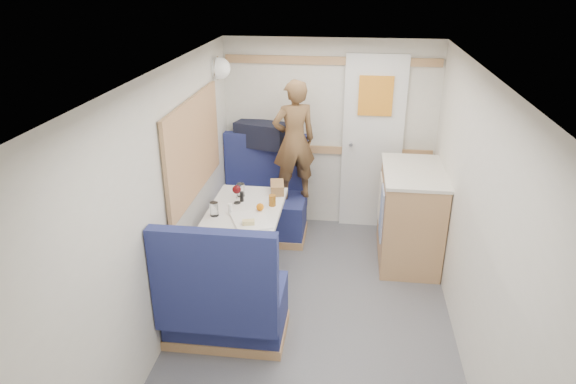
# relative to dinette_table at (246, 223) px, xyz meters

# --- Properties ---
(floor) EXTENTS (4.50, 4.50, 0.00)m
(floor) POSITION_rel_dinette_table_xyz_m (0.65, -1.00, -0.57)
(floor) COLOR #515156
(floor) RESTS_ON ground
(ceiling) EXTENTS (4.50, 4.50, 0.00)m
(ceiling) POSITION_rel_dinette_table_xyz_m (0.65, -1.00, 1.43)
(ceiling) COLOR silver
(ceiling) RESTS_ON wall_back
(wall_back) EXTENTS (2.20, 0.02, 2.00)m
(wall_back) POSITION_rel_dinette_table_xyz_m (0.65, 1.25, 0.43)
(wall_back) COLOR silver
(wall_back) RESTS_ON floor
(wall_left) EXTENTS (0.02, 4.50, 2.00)m
(wall_left) POSITION_rel_dinette_table_xyz_m (-0.45, -1.00, 0.43)
(wall_left) COLOR silver
(wall_left) RESTS_ON floor
(wall_right) EXTENTS (0.02, 4.50, 2.00)m
(wall_right) POSITION_rel_dinette_table_xyz_m (1.75, -1.00, 0.43)
(wall_right) COLOR silver
(wall_right) RESTS_ON floor
(oak_trim_low) EXTENTS (2.15, 0.02, 0.08)m
(oak_trim_low) POSITION_rel_dinette_table_xyz_m (0.65, 1.23, 0.28)
(oak_trim_low) COLOR #AC794D
(oak_trim_low) RESTS_ON wall_back
(oak_trim_high) EXTENTS (2.15, 0.02, 0.08)m
(oak_trim_high) POSITION_rel_dinette_table_xyz_m (0.65, 1.23, 1.21)
(oak_trim_high) COLOR #AC794D
(oak_trim_high) RESTS_ON wall_back
(side_window) EXTENTS (0.04, 1.30, 0.72)m
(side_window) POSITION_rel_dinette_table_xyz_m (-0.43, 0.00, 0.68)
(side_window) COLOR #9CA28A
(side_window) RESTS_ON wall_left
(rear_door) EXTENTS (0.62, 0.12, 1.86)m
(rear_door) POSITION_rel_dinette_table_xyz_m (1.10, 1.22, 0.41)
(rear_door) COLOR white
(rear_door) RESTS_ON wall_back
(dinette_table) EXTENTS (0.62, 0.92, 0.72)m
(dinette_table) POSITION_rel_dinette_table_xyz_m (0.00, 0.00, 0.00)
(dinette_table) COLOR white
(dinette_table) RESTS_ON floor
(bench_far) EXTENTS (0.90, 0.59, 1.05)m
(bench_far) POSITION_rel_dinette_table_xyz_m (-0.00, 0.86, -0.27)
(bench_far) COLOR navy
(bench_far) RESTS_ON floor
(bench_near) EXTENTS (0.90, 0.59, 1.05)m
(bench_near) POSITION_rel_dinette_table_xyz_m (-0.00, -0.86, -0.27)
(bench_near) COLOR navy
(bench_near) RESTS_ON floor
(ledge) EXTENTS (0.90, 0.14, 0.04)m
(ledge) POSITION_rel_dinette_table_xyz_m (-0.00, 1.12, 0.31)
(ledge) COLOR #AC794D
(ledge) RESTS_ON bench_far
(dome_light) EXTENTS (0.20, 0.20, 0.20)m
(dome_light) POSITION_rel_dinette_table_xyz_m (-0.39, 0.85, 1.18)
(dome_light) COLOR white
(dome_light) RESTS_ON wall_left
(galley_counter) EXTENTS (0.57, 0.92, 0.92)m
(galley_counter) POSITION_rel_dinette_table_xyz_m (1.47, 0.55, -0.10)
(galley_counter) COLOR #AC794D
(galley_counter) RESTS_ON floor
(person) EXTENTS (0.52, 0.45, 1.21)m
(person) POSITION_rel_dinette_table_xyz_m (0.32, 0.87, 0.49)
(person) COLOR brown
(person) RESTS_ON bench_far
(duffel_bag) EXTENTS (0.58, 0.39, 0.25)m
(duffel_bag) POSITION_rel_dinette_table_xyz_m (-0.05, 1.12, 0.46)
(duffel_bag) COLOR black
(duffel_bag) RESTS_ON ledge
(tray) EXTENTS (0.41, 0.45, 0.02)m
(tray) POSITION_rel_dinette_table_xyz_m (0.10, -0.28, 0.16)
(tray) COLOR white
(tray) RESTS_ON dinette_table
(orange_fruit) EXTENTS (0.07, 0.07, 0.07)m
(orange_fruit) POSITION_rel_dinette_table_xyz_m (0.14, -0.10, 0.20)
(orange_fruit) COLOR #D34709
(orange_fruit) RESTS_ON tray
(cheese_block) EXTENTS (0.11, 0.08, 0.03)m
(cheese_block) POSITION_rel_dinette_table_xyz_m (0.10, -0.36, 0.19)
(cheese_block) COLOR #DCCA7F
(cheese_block) RESTS_ON tray
(wine_glass) EXTENTS (0.08, 0.08, 0.17)m
(wine_glass) POSITION_rel_dinette_table_xyz_m (-0.09, 0.07, 0.28)
(wine_glass) COLOR white
(wine_glass) RESTS_ON dinette_table
(tumbler_left) EXTENTS (0.07, 0.07, 0.12)m
(tumbler_left) POSITION_rel_dinette_table_xyz_m (-0.23, -0.20, 0.21)
(tumbler_left) COLOR white
(tumbler_left) RESTS_ON dinette_table
(tumbler_mid) EXTENTS (0.07, 0.07, 0.12)m
(tumbler_mid) POSITION_rel_dinette_table_xyz_m (-0.09, 0.22, 0.21)
(tumbler_mid) COLOR white
(tumbler_mid) RESTS_ON dinette_table
(beer_glass) EXTENTS (0.06, 0.06, 0.10)m
(beer_glass) POSITION_rel_dinette_table_xyz_m (0.22, 0.05, 0.20)
(beer_glass) COLOR #905615
(beer_glass) RESTS_ON dinette_table
(pepper_grinder) EXTENTS (0.03, 0.03, 0.09)m
(pepper_grinder) POSITION_rel_dinette_table_xyz_m (-0.06, 0.11, 0.20)
(pepper_grinder) COLOR black
(pepper_grinder) RESTS_ON dinette_table
(salt_grinder) EXTENTS (0.04, 0.04, 0.09)m
(salt_grinder) POSITION_rel_dinette_table_xyz_m (-0.10, -0.15, 0.20)
(salt_grinder) COLOR white
(salt_grinder) RESTS_ON dinette_table
(bread_loaf) EXTENTS (0.15, 0.24, 0.09)m
(bread_loaf) POSITION_rel_dinette_table_xyz_m (0.22, 0.35, 0.20)
(bread_loaf) COLOR brown
(bread_loaf) RESTS_ON dinette_table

